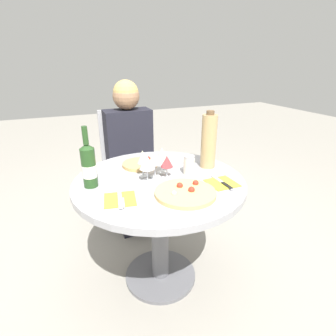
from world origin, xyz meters
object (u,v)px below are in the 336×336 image
at_px(dining_table, 160,202).
at_px(tall_carafe, 209,141).
at_px(pizza_large, 185,192).
at_px(chair_behind_diner, 128,167).
at_px(wine_bottle, 89,165).
at_px(seated_diner, 132,162).

height_order(dining_table, tall_carafe, tall_carafe).
relative_size(pizza_large, tall_carafe, 0.88).
bearing_deg(dining_table, chair_behind_diner, 87.97).
bearing_deg(chair_behind_diner, dining_table, 87.97).
relative_size(chair_behind_diner, pizza_large, 3.09).
xyz_separation_m(chair_behind_diner, wine_bottle, (-0.40, -0.81, 0.38)).
bearing_deg(pizza_large, dining_table, 103.82).
relative_size(seated_diner, tall_carafe, 3.43).
bearing_deg(tall_carafe, dining_table, -170.50).
height_order(chair_behind_diner, tall_carafe, tall_carafe).
height_order(dining_table, chair_behind_diner, chair_behind_diner).
distance_m(dining_table, chair_behind_diner, 0.87).
xyz_separation_m(dining_table, seated_diner, (0.03, 0.72, -0.01)).
xyz_separation_m(seated_diner, tall_carafe, (0.32, -0.66, 0.32)).
relative_size(seated_diner, wine_bottle, 3.70).
relative_size(dining_table, tall_carafe, 2.74).
bearing_deg(chair_behind_diner, tall_carafe, 111.45).
xyz_separation_m(dining_table, chair_behind_diner, (0.03, 0.86, -0.11)).
distance_m(dining_table, wine_bottle, 0.46).
bearing_deg(chair_behind_diner, pizza_large, 91.28).
bearing_deg(chair_behind_diner, seated_diner, 90.00).
distance_m(pizza_large, tall_carafe, 0.43).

